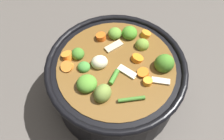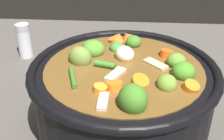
{
  "view_description": "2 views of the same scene",
  "coord_description": "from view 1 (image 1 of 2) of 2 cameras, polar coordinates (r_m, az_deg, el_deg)",
  "views": [
    {
      "loc": [
        -0.04,
        0.3,
        0.56
      ],
      "look_at": [
        0.01,
        -0.0,
        0.11
      ],
      "focal_mm": 39.48,
      "sensor_mm": 36.0,
      "label": 1
    },
    {
      "loc": [
        -0.4,
        -0.01,
        0.35
      ],
      "look_at": [
        0.01,
        0.02,
        0.12
      ],
      "focal_mm": 46.16,
      "sensor_mm": 36.0,
      "label": 2
    }
  ],
  "objects": [
    {
      "name": "ground_plane",
      "position": [
        0.64,
        0.8,
        -5.51
      ],
      "size": [
        1.1,
        1.1,
        0.0
      ],
      "primitive_type": "plane",
      "color": "#514C47"
    },
    {
      "name": "cooking_pot",
      "position": [
        0.58,
        0.89,
        -2.25
      ],
      "size": [
        0.31,
        0.31,
        0.16
      ],
      "color": "black",
      "rests_on": "ground_plane"
    }
  ]
}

